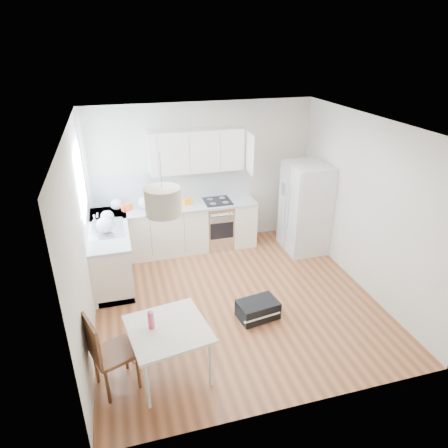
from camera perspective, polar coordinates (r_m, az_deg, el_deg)
name	(u,v)px	position (r m, az deg, el deg)	size (l,w,h in m)	color
floor	(235,299)	(6.36, 1.55, -10.61)	(4.20, 4.20, 0.00)	brown
ceiling	(237,125)	(5.25, 1.90, 14.01)	(4.20, 4.20, 0.00)	white
wall_back	(203,176)	(7.57, -3.01, 6.93)	(4.20, 4.20, 0.00)	beige
wall_left	(81,239)	(5.49, -19.76, -1.98)	(4.20, 4.20, 0.00)	beige
wall_right	(365,205)	(6.56, 19.53, 2.54)	(4.20, 4.20, 0.00)	beige
window_glassblock	(81,181)	(6.40, -19.74, 5.79)	(0.02, 1.00, 1.00)	#BFE0F9
cabinets_back	(177,229)	(7.53, -6.80, -0.77)	(3.00, 0.60, 0.88)	white
cabinets_left	(111,253)	(6.95, -15.80, -4.01)	(0.60, 1.80, 0.88)	white
counter_back	(175,207)	(7.35, -6.98, 2.45)	(3.02, 0.64, 0.04)	#B2B4B7
counter_left	(108,228)	(6.74, -16.26, -0.59)	(0.64, 1.82, 0.04)	#B2B4B7
backsplash_back	(172,186)	(7.51, -7.47, 5.47)	(3.00, 0.01, 0.58)	white
backsplash_left	(86,213)	(6.63, -19.10, 1.53)	(0.01, 1.80, 0.58)	white
upper_cabinets	(196,151)	(7.24, -4.00, 10.39)	(1.70, 0.32, 0.75)	white
range_oven	(218,225)	(7.68, -0.91, -0.08)	(0.50, 0.61, 0.88)	silver
sink	(108,229)	(6.69, -16.27, -0.66)	(0.50, 0.80, 0.16)	silver
refrigerator	(306,208)	(7.57, 11.62, 2.30)	(0.81, 0.84, 1.68)	silver
dining_table	(168,333)	(4.81, -7.98, -15.14)	(1.01, 1.01, 0.70)	beige
dining_chair	(114,351)	(4.87, -15.39, -17.10)	(0.43, 0.43, 1.02)	#532819
drink_bottle	(151,319)	(4.72, -10.39, -13.15)	(0.07, 0.07, 0.25)	#E9406B
gym_bag	(258,309)	(5.94, 4.85, -12.06)	(0.57, 0.37, 0.26)	black
pendant_lamp	(163,201)	(4.17, -8.72, 3.21)	(0.38, 0.38, 0.29)	#B8AE8E
grocery_bag_a	(117,204)	(7.34, -15.09, 2.72)	(0.22, 0.19, 0.20)	white
grocery_bag_b	(145,203)	(7.28, -11.21, 3.02)	(0.24, 0.21, 0.22)	white
grocery_bag_c	(162,200)	(7.36, -8.89, 3.45)	(0.24, 0.20, 0.22)	white
grocery_bag_d	(107,216)	(6.89, -16.33, 1.07)	(0.22, 0.18, 0.20)	white
grocery_bag_e	(105,225)	(6.51, -16.66, -0.17)	(0.28, 0.24, 0.25)	white
snack_orange	(187,201)	(7.36, -5.24, 3.28)	(0.18, 0.11, 0.12)	orange
snack_yellow	(154,207)	(7.21, -10.01, 2.45)	(0.16, 0.10, 0.11)	yellow
snack_red	(127,207)	(7.27, -13.73, 2.35)	(0.18, 0.11, 0.12)	red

